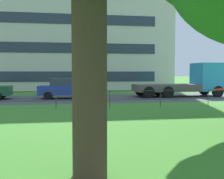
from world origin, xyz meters
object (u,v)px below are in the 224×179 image
person_thrower (88,123)px  car_blue_right (65,88)px  frisbee (221,89)px  apartment_building_background (45,17)px  flatbed_truck_far_left (191,82)px

person_thrower → car_blue_right: size_ratio=0.43×
frisbee → apartment_building_background: bearing=99.7°
apartment_building_background → frisbee: bearing=-80.3°
person_thrower → apartment_building_background: apartment_building_background is taller
frisbee → car_blue_right: size_ratio=0.09×
person_thrower → flatbed_truck_far_left: 18.70m
flatbed_truck_far_left → apartment_building_background: size_ratio=0.24×
frisbee → apartment_building_background: size_ratio=0.01×
car_blue_right → frisbee: bearing=-79.8°
person_thrower → apartment_building_background: (-3.40, 32.83, 8.52)m
person_thrower → frisbee: person_thrower is taller
frisbee → car_blue_right: bearing=100.2°
flatbed_truck_far_left → person_thrower: bearing=-121.0°
car_blue_right → apartment_building_background: 19.48m
frisbee → apartment_building_background: (-5.74, 33.64, 7.83)m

